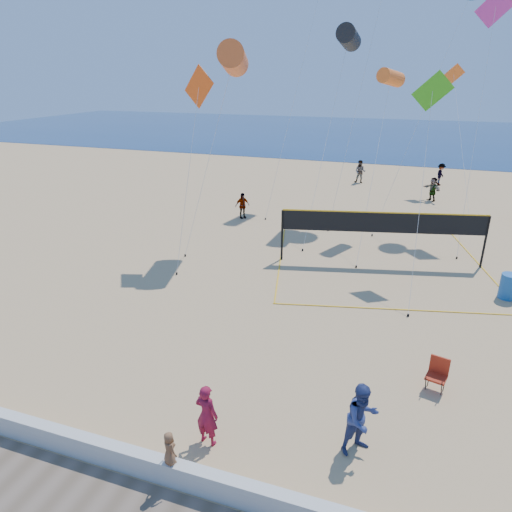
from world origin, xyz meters
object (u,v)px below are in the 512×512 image
(woman, at_px, (207,415))
(camp_chair, at_px, (438,372))
(trash_barrel, at_px, (509,286))
(volleyball_net, at_px, (383,228))

(woman, distance_m, camp_chair, 6.57)
(trash_barrel, bearing_deg, volleyball_net, 158.54)
(woman, bearing_deg, trash_barrel, -117.37)
(woman, height_order, trash_barrel, woman)
(camp_chair, relative_size, volleyball_net, 0.10)
(camp_chair, relative_size, trash_barrel, 1.08)
(volleyball_net, bearing_deg, woman, -115.96)
(trash_barrel, height_order, volleyball_net, volleyball_net)
(trash_barrel, bearing_deg, woman, -126.47)
(woman, xyz_separation_m, volleyball_net, (2.91, 12.90, 0.91))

